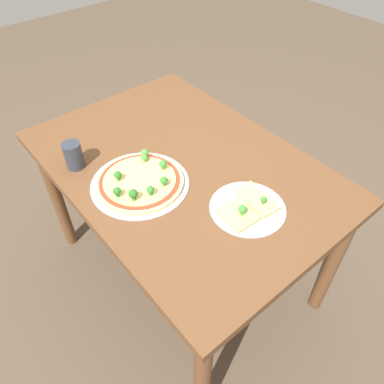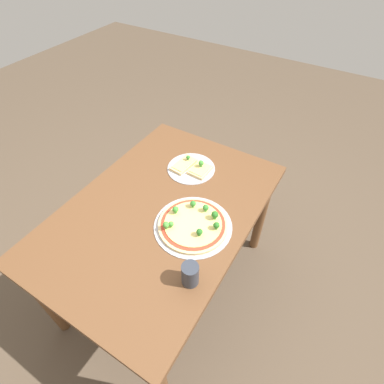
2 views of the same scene
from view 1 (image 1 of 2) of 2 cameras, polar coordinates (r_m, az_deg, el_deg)
ground_plane at (r=2.05m, az=-1.14°, el=-11.74°), size 8.00×8.00×0.00m
dining_table at (r=1.55m, az=-1.48°, el=1.64°), size 1.26×0.87×0.74m
pizza_tray_whole at (r=1.41m, az=-7.94°, el=1.59°), size 0.37×0.37×0.07m
pizza_tray_slice at (r=1.32m, az=8.46°, el=-2.27°), size 0.27×0.27×0.06m
drinking_cup at (r=1.52m, az=-17.60°, el=5.34°), size 0.07×0.07×0.11m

